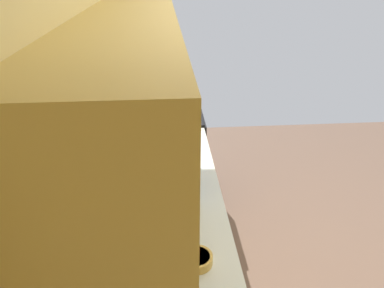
% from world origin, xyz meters
% --- Properties ---
extents(wall_back, '(4.08, 0.12, 2.76)m').
position_xyz_m(wall_back, '(0.00, 1.48, 1.38)').
color(wall_back, '#E9D080').
rests_on(wall_back, ground_plane).
extents(upper_cabinets, '(1.73, 0.35, 0.55)m').
position_xyz_m(upper_cabinets, '(-0.41, 1.25, 1.79)').
color(upper_cabinets, '#D4B45D').
extents(oven_range, '(0.62, 0.67, 1.10)m').
position_xyz_m(oven_range, '(1.46, 1.09, 0.47)').
color(oven_range, black).
rests_on(oven_range, ground_plane).
extents(microwave, '(0.47, 0.38, 0.29)m').
position_xyz_m(microwave, '(0.26, 1.13, 1.06)').
color(microwave, white).
rests_on(microwave, counter_run).
extents(bowl, '(0.16, 0.16, 0.05)m').
position_xyz_m(bowl, '(-0.45, 1.00, 0.94)').
color(bowl, gold).
rests_on(bowl, counter_run).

